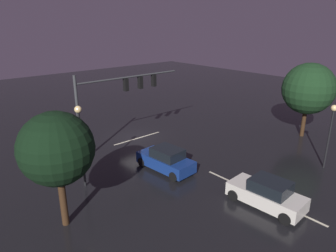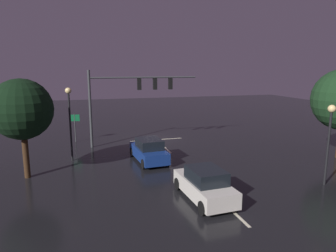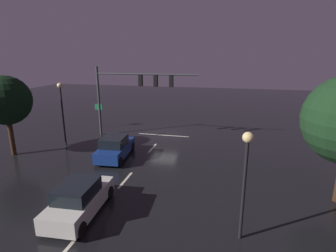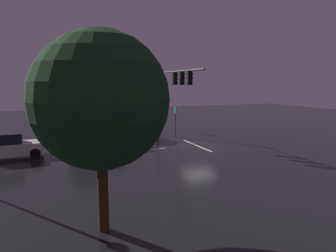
{
  "view_description": "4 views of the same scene",
  "coord_description": "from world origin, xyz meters",
  "px_view_note": "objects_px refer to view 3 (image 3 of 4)",
  "views": [
    {
      "loc": [
        15.09,
        21.7,
        10.13
      ],
      "look_at": [
        -0.64,
        3.69,
        1.94
      ],
      "focal_mm": 32.9,
      "sensor_mm": 36.0,
      "label": 1
    },
    {
      "loc": [
        6.68,
        27.69,
        6.75
      ],
      "look_at": [
        -0.08,
        3.98,
        2.02
      ],
      "focal_mm": 32.59,
      "sensor_mm": 36.0,
      "label": 2
    },
    {
      "loc": [
        -5.96,
        23.92,
        7.52
      ],
      "look_at": [
        -1.18,
        3.29,
        1.81
      ],
      "focal_mm": 28.03,
      "sensor_mm": 36.0,
      "label": 3
    },
    {
      "loc": [
        -22.12,
        11.37,
        5.0
      ],
      "look_at": [
        0.32,
        2.57,
        1.67
      ],
      "focal_mm": 33.38,
      "sensor_mm": 36.0,
      "label": 4
    }
  ],
  "objects_px": {
    "traffic_signal_assembly": "(133,87)",
    "tree_right_near": "(6,101)",
    "street_lamp_left_kerb": "(246,166)",
    "car_approaching": "(115,148)",
    "car_distant": "(79,199)",
    "route_sign": "(99,110)",
    "street_lamp_right_kerb": "(62,103)"
  },
  "relations": [
    {
      "from": "car_distant",
      "to": "street_lamp_right_kerb",
      "type": "distance_m",
      "value": 11.6
    },
    {
      "from": "car_approaching",
      "to": "route_sign",
      "type": "xyz_separation_m",
      "value": [
        5.23,
        -7.65,
        1.08
      ]
    },
    {
      "from": "street_lamp_left_kerb",
      "to": "tree_right_near",
      "type": "height_order",
      "value": "tree_right_near"
    },
    {
      "from": "traffic_signal_assembly",
      "to": "route_sign",
      "type": "height_order",
      "value": "traffic_signal_assembly"
    },
    {
      "from": "car_approaching",
      "to": "tree_right_near",
      "type": "bearing_deg",
      "value": 8.73
    },
    {
      "from": "traffic_signal_assembly",
      "to": "street_lamp_left_kerb",
      "type": "xyz_separation_m",
      "value": [
        -9.3,
        12.54,
        -1.42
      ]
    },
    {
      "from": "car_approaching",
      "to": "route_sign",
      "type": "distance_m",
      "value": 9.33
    },
    {
      "from": "traffic_signal_assembly",
      "to": "tree_right_near",
      "type": "relative_size",
      "value": 1.55
    },
    {
      "from": "traffic_signal_assembly",
      "to": "street_lamp_left_kerb",
      "type": "height_order",
      "value": "traffic_signal_assembly"
    },
    {
      "from": "traffic_signal_assembly",
      "to": "car_distant",
      "type": "relative_size",
      "value": 2.13
    },
    {
      "from": "car_approaching",
      "to": "street_lamp_right_kerb",
      "type": "relative_size",
      "value": 0.83
    },
    {
      "from": "car_distant",
      "to": "tree_right_near",
      "type": "distance_m",
      "value": 11.67
    },
    {
      "from": "car_approaching",
      "to": "car_distant",
      "type": "bearing_deg",
      "value": 100.68
    },
    {
      "from": "car_approaching",
      "to": "car_distant",
      "type": "height_order",
      "value": "same"
    },
    {
      "from": "car_approaching",
      "to": "street_lamp_left_kerb",
      "type": "bearing_deg",
      "value": 140.77
    },
    {
      "from": "car_approaching",
      "to": "street_lamp_left_kerb",
      "type": "relative_size",
      "value": 0.95
    },
    {
      "from": "traffic_signal_assembly",
      "to": "street_lamp_right_kerb",
      "type": "distance_m",
      "value": 6.24
    },
    {
      "from": "traffic_signal_assembly",
      "to": "car_approaching",
      "type": "xyz_separation_m",
      "value": [
        -0.37,
        5.25,
        -3.95
      ]
    },
    {
      "from": "traffic_signal_assembly",
      "to": "street_lamp_left_kerb",
      "type": "relative_size",
      "value": 2.01
    },
    {
      "from": "tree_right_near",
      "to": "car_distant",
      "type": "bearing_deg",
      "value": 147.38
    },
    {
      "from": "tree_right_near",
      "to": "route_sign",
      "type": "bearing_deg",
      "value": -107.41
    },
    {
      "from": "street_lamp_left_kerb",
      "to": "route_sign",
      "type": "distance_m",
      "value": 20.63
    },
    {
      "from": "car_distant",
      "to": "street_lamp_right_kerb",
      "type": "relative_size",
      "value": 0.83
    },
    {
      "from": "street_lamp_left_kerb",
      "to": "tree_right_near",
      "type": "distance_m",
      "value": 18.02
    },
    {
      "from": "street_lamp_left_kerb",
      "to": "street_lamp_right_kerb",
      "type": "distance_m",
      "value": 16.93
    },
    {
      "from": "street_lamp_right_kerb",
      "to": "route_sign",
      "type": "xyz_separation_m",
      "value": [
        -0.18,
        -5.93,
        -1.85
      ]
    },
    {
      "from": "tree_right_near",
      "to": "street_lamp_left_kerb",
      "type": "bearing_deg",
      "value": 160.33
    },
    {
      "from": "traffic_signal_assembly",
      "to": "tree_right_near",
      "type": "height_order",
      "value": "traffic_signal_assembly"
    },
    {
      "from": "car_approaching",
      "to": "tree_right_near",
      "type": "relative_size",
      "value": 0.73
    },
    {
      "from": "traffic_signal_assembly",
      "to": "car_approaching",
      "type": "relative_size",
      "value": 2.12
    },
    {
      "from": "car_approaching",
      "to": "tree_right_near",
      "type": "height_order",
      "value": "tree_right_near"
    },
    {
      "from": "traffic_signal_assembly",
      "to": "street_lamp_right_kerb",
      "type": "relative_size",
      "value": 1.77
    }
  ]
}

